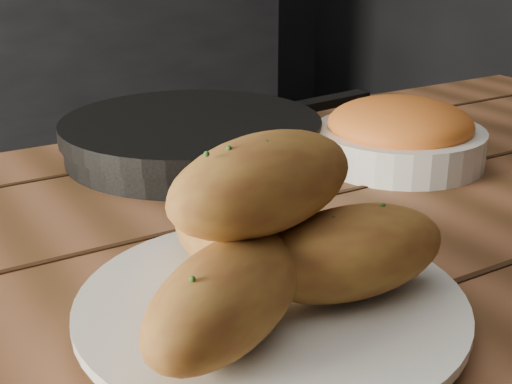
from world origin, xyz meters
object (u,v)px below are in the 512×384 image
Objects in this scene: bowl at (399,135)px; bread_rolls at (267,240)px; table at (228,380)px; plate at (271,308)px; skillet at (193,137)px.

bread_rolls is at bearing -145.28° from bowl.
table is 5.88× the size of plate.
plate is at bearing -93.44° from table.
table is 0.37m from bowl.
table is at bearing -112.05° from skillet.
plate is 0.05m from bread_rolls.
skillet is at bearing 67.95° from table.
plate is at bearing -145.22° from bowl.
bowl is (0.31, 0.15, 0.13)m from table.
table is 3.64× the size of skillet.
table is 0.18m from bread_rolls.
bread_rolls reaches higher than bowl.
skillet is (0.13, 0.37, -0.04)m from bread_rolls.
bread_rolls reaches higher than skillet.
bread_rolls is (-0.01, -0.08, 0.16)m from table.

